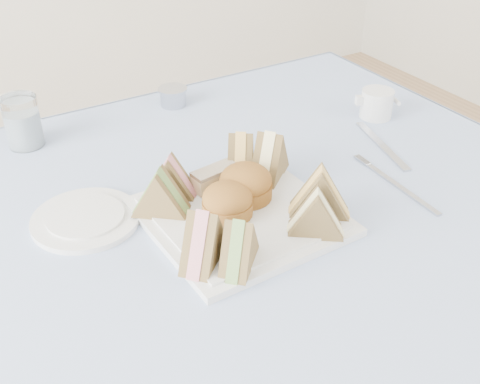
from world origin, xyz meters
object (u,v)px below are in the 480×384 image
serving_plate (240,217)px  creamer_jug (377,104)px  table (269,377)px  water_glass (22,122)px

serving_plate → creamer_jug: (0.41, 0.16, 0.02)m
table → water_glass: water_glass is taller
table → serving_plate: size_ratio=3.38×
serving_plate → creamer_jug: 0.44m
table → creamer_jug: 0.57m
table → creamer_jug: bearing=26.0°
serving_plate → table: bearing=-14.7°
table → creamer_jug: (0.36, 0.17, 0.40)m
table → water_glass: 0.65m
table → water_glass: (-0.27, 0.42, 0.42)m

